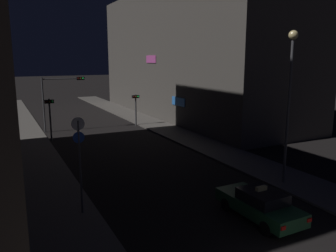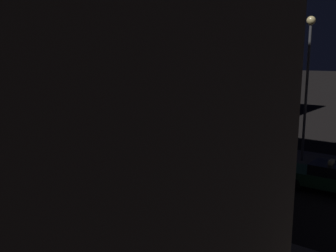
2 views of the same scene
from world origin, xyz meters
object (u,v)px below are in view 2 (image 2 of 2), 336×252
(sign_pole_left, at_px, (173,150))
(traffic_light_right_kerb, at_px, (74,100))
(street_lamp_near_block, at_px, (308,66))
(taxi, at_px, (329,177))

(sign_pole_left, bearing_deg, traffic_light_right_kerb, 61.74)
(sign_pole_left, relative_size, street_lamp_near_block, 0.53)
(traffic_light_right_kerb, distance_m, street_lamp_near_block, 21.15)
(traffic_light_right_kerb, xyz_separation_m, street_lamp_near_block, (1.15, -20.83, 3.47))
(street_lamp_near_block, bearing_deg, taxi, -147.31)
(taxi, height_order, traffic_light_right_kerb, traffic_light_right_kerb)
(taxi, relative_size, traffic_light_right_kerb, 1.27)
(traffic_light_right_kerb, relative_size, sign_pole_left, 0.76)
(taxi, height_order, sign_pole_left, sign_pole_left)
(traffic_light_right_kerb, bearing_deg, taxi, -97.73)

